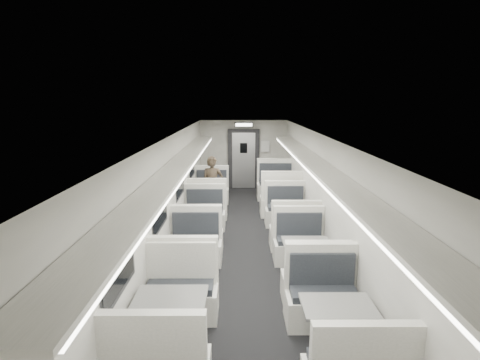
{
  "coord_description": "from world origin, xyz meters",
  "views": [
    {
      "loc": [
        -0.17,
        -7.03,
        3.08
      ],
      "look_at": [
        -0.14,
        1.6,
        1.23
      ],
      "focal_mm": 28.0,
      "sensor_mm": 36.0,
      "label": 1
    }
  ],
  "objects_px": {
    "booth_right_b": "(289,220)",
    "booth_left_d": "(172,323)",
    "booth_left_b": "(202,224)",
    "vestibule_door": "(244,159)",
    "exit_sign": "(244,125)",
    "booth_right_d": "(337,332)",
    "booth_right_c": "(306,260)",
    "booth_left_a": "(210,197)",
    "booth_left_c": "(191,261)",
    "passenger": "(212,186)",
    "booth_right_a": "(279,192)"
  },
  "relations": [
    {
      "from": "booth_right_b",
      "to": "booth_left_d",
      "type": "bearing_deg",
      "value": -116.09
    },
    {
      "from": "booth_left_b",
      "to": "booth_left_d",
      "type": "relative_size",
      "value": 0.94
    },
    {
      "from": "booth_left_b",
      "to": "vestibule_door",
      "type": "height_order",
      "value": "vestibule_door"
    },
    {
      "from": "booth_left_d",
      "to": "exit_sign",
      "type": "bearing_deg",
      "value": 83.16
    },
    {
      "from": "exit_sign",
      "to": "booth_right_d",
      "type": "bearing_deg",
      "value": -83.29
    },
    {
      "from": "booth_right_c",
      "to": "booth_left_a",
      "type": "bearing_deg",
      "value": 115.15
    },
    {
      "from": "booth_left_b",
      "to": "booth_right_b",
      "type": "distance_m",
      "value": 2.02
    },
    {
      "from": "booth_left_c",
      "to": "booth_right_c",
      "type": "relative_size",
      "value": 1.02
    },
    {
      "from": "booth_left_a",
      "to": "booth_right_c",
      "type": "distance_m",
      "value": 4.71
    },
    {
      "from": "booth_left_d",
      "to": "booth_right_b",
      "type": "xyz_separation_m",
      "value": [
        2.0,
        4.08,
        -0.02
      ]
    },
    {
      "from": "booth_left_a",
      "to": "booth_left_c",
      "type": "relative_size",
      "value": 1.03
    },
    {
      "from": "booth_left_c",
      "to": "booth_left_d",
      "type": "bearing_deg",
      "value": -90.0
    },
    {
      "from": "passenger",
      "to": "vestibule_door",
      "type": "bearing_deg",
      "value": 78.76
    },
    {
      "from": "booth_right_d",
      "to": "booth_left_a",
      "type": "bearing_deg",
      "value": 107.51
    },
    {
      "from": "booth_right_b",
      "to": "exit_sign",
      "type": "xyz_separation_m",
      "value": [
        -1.0,
        4.25,
        1.91
      ]
    },
    {
      "from": "booth_left_b",
      "to": "booth_right_b",
      "type": "relative_size",
      "value": 0.98
    },
    {
      "from": "booth_right_a",
      "to": "vestibule_door",
      "type": "height_order",
      "value": "vestibule_door"
    },
    {
      "from": "booth_left_a",
      "to": "booth_right_c",
      "type": "xyz_separation_m",
      "value": [
        2.0,
        -4.26,
        -0.02
      ]
    },
    {
      "from": "booth_left_d",
      "to": "vestibule_door",
      "type": "xyz_separation_m",
      "value": [
        1.0,
        8.82,
        0.66
      ]
    },
    {
      "from": "passenger",
      "to": "booth_left_a",
      "type": "bearing_deg",
      "value": 109.44
    },
    {
      "from": "booth_left_c",
      "to": "vestibule_door",
      "type": "relative_size",
      "value": 0.97
    },
    {
      "from": "booth_left_c",
      "to": "booth_right_a",
      "type": "bearing_deg",
      "value": 66.73
    },
    {
      "from": "passenger",
      "to": "exit_sign",
      "type": "bearing_deg",
      "value": 75.94
    },
    {
      "from": "booth_right_a",
      "to": "booth_right_d",
      "type": "relative_size",
      "value": 1.13
    },
    {
      "from": "booth_left_b",
      "to": "exit_sign",
      "type": "relative_size",
      "value": 3.25
    },
    {
      "from": "booth_right_b",
      "to": "booth_right_c",
      "type": "height_order",
      "value": "booth_right_b"
    },
    {
      "from": "booth_left_b",
      "to": "passenger",
      "type": "bearing_deg",
      "value": 86.54
    },
    {
      "from": "booth_right_b",
      "to": "booth_right_c",
      "type": "xyz_separation_m",
      "value": [
        0.0,
        -2.17,
        -0.01
      ]
    },
    {
      "from": "passenger",
      "to": "exit_sign",
      "type": "xyz_separation_m",
      "value": [
        0.88,
        2.6,
        1.48
      ]
    },
    {
      "from": "booth_left_a",
      "to": "booth_left_d",
      "type": "relative_size",
      "value": 0.98
    },
    {
      "from": "vestibule_door",
      "to": "exit_sign",
      "type": "height_order",
      "value": "exit_sign"
    },
    {
      "from": "booth_left_a",
      "to": "booth_right_a",
      "type": "relative_size",
      "value": 0.89
    },
    {
      "from": "booth_right_a",
      "to": "booth_right_b",
      "type": "distance_m",
      "value": 2.43
    },
    {
      "from": "booth_left_b",
      "to": "booth_left_d",
      "type": "height_order",
      "value": "booth_left_d"
    },
    {
      "from": "booth_right_a",
      "to": "vestibule_door",
      "type": "bearing_deg",
      "value": 113.42
    },
    {
      "from": "booth_right_c",
      "to": "booth_right_d",
      "type": "distance_m",
      "value": 2.08
    },
    {
      "from": "booth_right_b",
      "to": "exit_sign",
      "type": "height_order",
      "value": "exit_sign"
    },
    {
      "from": "booth_left_b",
      "to": "booth_right_d",
      "type": "xyz_separation_m",
      "value": [
        2.0,
        -4.0,
        0.01
      ]
    },
    {
      "from": "booth_left_b",
      "to": "booth_right_d",
      "type": "bearing_deg",
      "value": -63.43
    },
    {
      "from": "booth_left_b",
      "to": "booth_left_d",
      "type": "xyz_separation_m",
      "value": [
        0.0,
        -3.84,
        0.02
      ]
    },
    {
      "from": "booth_right_b",
      "to": "booth_right_d",
      "type": "bearing_deg",
      "value": -90.0
    },
    {
      "from": "booth_left_c",
      "to": "vestibule_door",
      "type": "xyz_separation_m",
      "value": [
        1.0,
        6.96,
        0.68
      ]
    },
    {
      "from": "booth_right_a",
      "to": "booth_left_d",
      "type": "bearing_deg",
      "value": -107.07
    },
    {
      "from": "vestibule_door",
      "to": "passenger",
      "type": "bearing_deg",
      "value": -106.01
    },
    {
      "from": "booth_right_b",
      "to": "booth_left_c",
      "type": "bearing_deg",
      "value": -132.0
    },
    {
      "from": "booth_left_c",
      "to": "passenger",
      "type": "xyz_separation_m",
      "value": [
        0.12,
        3.88,
        0.44
      ]
    },
    {
      "from": "booth_left_d",
      "to": "vestibule_door",
      "type": "height_order",
      "value": "vestibule_door"
    },
    {
      "from": "booth_right_d",
      "to": "passenger",
      "type": "xyz_separation_m",
      "value": [
        -1.88,
        5.9,
        0.43
      ]
    },
    {
      "from": "passenger",
      "to": "booth_right_d",
      "type": "bearing_deg",
      "value": -67.51
    },
    {
      "from": "booth_right_b",
      "to": "exit_sign",
      "type": "bearing_deg",
      "value": 103.24
    }
  ]
}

